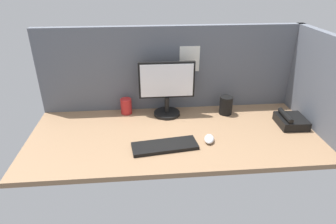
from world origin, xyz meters
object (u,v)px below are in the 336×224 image
at_px(keyboard, 165,146).
at_px(mouse, 209,139).
at_px(monitor, 167,87).
at_px(mug_black_travel, 226,105).
at_px(mug_red_plastic, 126,106).
at_px(desk_phone, 291,121).

bearing_deg(keyboard, mouse, 1.36).
relative_size(monitor, mouse, 3.89).
bearing_deg(mug_black_travel, monitor, 175.99).
bearing_deg(mug_black_travel, mug_red_plastic, 174.27).
distance_m(mug_red_plastic, desk_phone, 1.10).
bearing_deg(monitor, keyboard, -96.53).
relative_size(monitor, keyboard, 1.01).
bearing_deg(mug_red_plastic, mug_black_travel, -5.73).
xyz_separation_m(monitor, mug_red_plastic, (-0.28, 0.04, -0.15)).
bearing_deg(mug_red_plastic, desk_phone, -14.15).
xyz_separation_m(monitor, keyboard, (-0.05, -0.41, -0.19)).
relative_size(mug_red_plastic, desk_phone, 0.55).
relative_size(mug_black_travel, desk_phone, 0.65).
relative_size(keyboard, mug_black_travel, 2.92).
height_order(keyboard, desk_phone, desk_phone).
bearing_deg(monitor, mouse, -59.88).
relative_size(mug_black_travel, mug_red_plastic, 1.18).
bearing_deg(keyboard, mug_black_travel, 32.90).
bearing_deg(desk_phone, keyboard, -167.27).
bearing_deg(desk_phone, mug_black_travel, 152.04).
height_order(keyboard, mouse, mouse).
distance_m(mouse, mug_red_plastic, 0.65).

